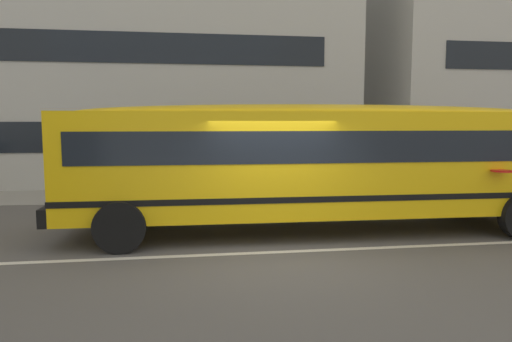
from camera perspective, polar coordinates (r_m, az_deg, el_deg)
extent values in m
plane|color=#54514F|center=(8.96, 2.47, -9.99)|extent=(400.00, 400.00, 0.00)
cube|color=gray|center=(16.17, -2.51, -2.67)|extent=(120.00, 3.00, 0.01)
cube|color=silver|center=(8.96, 2.47, -9.97)|extent=(110.00, 0.16, 0.01)
cube|color=yellow|center=(10.45, 7.58, 1.17)|extent=(10.98, 2.69, 2.19)
cube|color=black|center=(10.62, -22.91, -4.17)|extent=(0.24, 2.49, 0.36)
cube|color=black|center=(10.42, 7.61, 3.32)|extent=(10.32, 2.71, 0.64)
cube|color=black|center=(10.53, 7.53, -2.34)|extent=(11.00, 2.72, 0.12)
ellipsoid|color=yellow|center=(10.41, 7.67, 7.17)|extent=(10.54, 2.48, 0.36)
cylinder|color=red|center=(10.67, 28.12, 0.00)|extent=(0.45, 0.45, 0.03)
cylinder|color=black|center=(13.36, 23.60, -2.93)|extent=(1.00, 0.30, 0.99)
cylinder|color=black|center=(11.57, -14.55, -3.96)|extent=(1.00, 0.30, 0.99)
cylinder|color=black|center=(9.16, -16.49, -6.67)|extent=(1.00, 0.30, 0.99)
cube|color=black|center=(17.71, -19.41, 3.98)|extent=(17.12, 0.04, 1.10)
cube|color=black|center=(17.89, -19.79, 14.27)|extent=(17.12, 0.04, 1.10)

